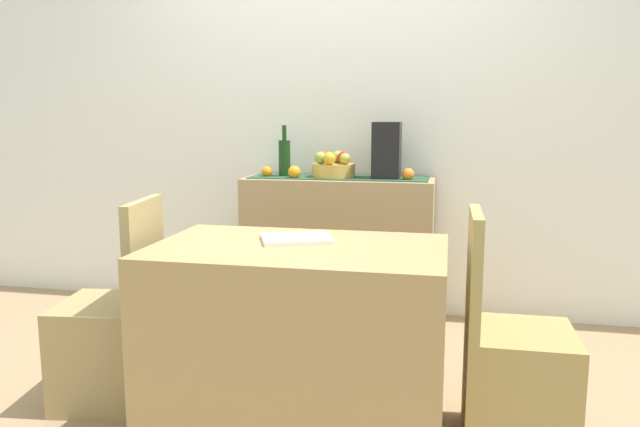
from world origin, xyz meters
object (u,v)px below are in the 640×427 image
Objects in this scene: wine_bottle at (285,157)px; open_book at (296,239)px; sideboard_console at (339,250)px; chair_by_corner at (514,377)px; fruit_bowl at (333,170)px; chair_near_window at (112,343)px; dining_table at (299,334)px; coffee_maker at (387,151)px.

open_book is at bearing -72.67° from wine_bottle.
chair_by_corner is at bearing -54.48° from sideboard_console.
wine_bottle is at bearing -180.00° from fruit_bowl.
dining_table is at bearing -0.15° from chair_near_window.
wine_bottle is 0.94× the size of coffee_maker.
coffee_maker is (0.32, 0.00, 0.12)m from fruit_bowl.
chair_near_window is at bearing 164.38° from open_book.
coffee_maker is 1.18× the size of open_book.
coffee_maker is at bearing 56.73° from open_book.
fruit_bowl is at bearing 71.79° from open_book.
open_book is at bearing -101.75° from coffee_maker.
fruit_bowl reaches higher than open_book.
dining_table is 1.29× the size of chair_near_window.
wine_bottle is at bearing 85.81° from open_book.
wine_bottle is 1.93m from chair_by_corner.
wine_bottle is at bearing 134.34° from chair_by_corner.
wine_bottle reaches higher than chair_near_window.
fruit_bowl reaches higher than sideboard_console.
sideboard_console is at bearing 70.16° from open_book.
coffee_maker is at bearing 0.00° from fruit_bowl.
sideboard_console reaches higher than dining_table.
sideboard_console is 1.25× the size of chair_by_corner.
dining_table is 0.39m from open_book.
open_book is at bearing 5.90° from chair_near_window.
coffee_maker is 1.62m from chair_by_corner.
fruit_bowl is at bearing 126.51° from chair_by_corner.
chair_by_corner is (1.69, -0.00, 0.00)m from chair_near_window.
dining_table is at bearing -72.53° from wine_bottle.
coffee_maker is 0.37× the size of chair_by_corner.
fruit_bowl is 0.31m from wine_bottle.
chair_near_window is at bearing -109.23° from wine_bottle.
sideboard_console is 1.28m from dining_table.
chair_by_corner reaches higher than open_book.
sideboard_console is 1.58m from chair_by_corner.
fruit_bowl is at bearing 180.00° from sideboard_console.
wine_bottle reaches higher than sideboard_console.
chair_near_window reaches higher than dining_table.
open_book is at bearing -86.69° from fruit_bowl.
sideboard_console is 3.40× the size of coffee_maker.
chair_by_corner is (0.91, -1.27, -0.17)m from sideboard_console.
chair_by_corner is (1.25, -1.27, -0.73)m from wine_bottle.
wine_bottle is at bearing -180.00° from sideboard_console.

